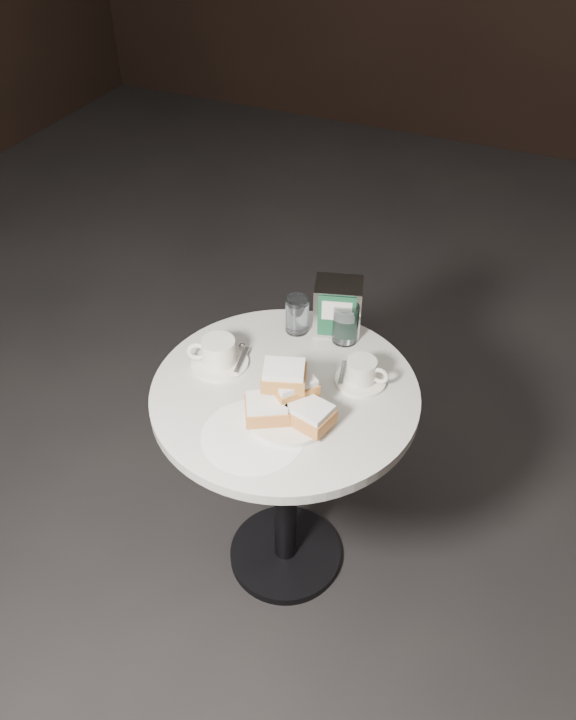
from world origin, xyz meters
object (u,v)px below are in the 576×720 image
(coffee_cup_left, at_px, (218,354))
(water_glass_left, at_px, (297,315))
(beignet_plate, at_px, (289,401))
(cafe_table, at_px, (285,442))
(coffee_cup_right, at_px, (362,373))
(napkin_dispenser, at_px, (338,307))
(water_glass_right, at_px, (346,323))

(coffee_cup_left, height_order, water_glass_left, water_glass_left)
(beignet_plate, bearing_deg, cafe_table, 119.52)
(coffee_cup_right, xyz_separation_m, water_glass_left, (-0.24, 0.14, 0.02))
(cafe_table, xyz_separation_m, water_glass_left, (-0.07, 0.24, 0.25))
(water_glass_left, xyz_separation_m, napkin_dispenser, (0.10, 0.05, 0.02))
(cafe_table, height_order, beignet_plate, beignet_plate)
(cafe_table, relative_size, water_glass_left, 6.90)
(coffee_cup_left, bearing_deg, water_glass_left, 34.56)
(napkin_dispenser, bearing_deg, cafe_table, -112.60)
(cafe_table, distance_m, water_glass_left, 0.36)
(coffee_cup_left, height_order, napkin_dispenser, napkin_dispenser)
(coffee_cup_right, relative_size, napkin_dispenser, 0.93)
(water_glass_left, height_order, water_glass_right, water_glass_right)
(beignet_plate, bearing_deg, napkin_dispenser, 92.54)
(cafe_table, relative_size, coffee_cup_left, 3.62)
(water_glass_left, distance_m, napkin_dispenser, 0.12)
(beignet_plate, height_order, water_glass_right, beignet_plate)
(coffee_cup_left, bearing_deg, beignet_plate, -47.39)
(coffee_cup_left, bearing_deg, napkin_dispenser, 24.85)
(water_glass_right, bearing_deg, napkin_dispenser, 134.60)
(beignet_plate, distance_m, coffee_cup_left, 0.27)
(beignet_plate, distance_m, napkin_dispenser, 0.38)
(coffee_cup_left, distance_m, water_glass_right, 0.36)
(water_glass_right, bearing_deg, coffee_cup_right, -55.77)
(cafe_table, distance_m, coffee_cup_right, 0.30)
(coffee_cup_right, bearing_deg, coffee_cup_left, -165.00)
(cafe_table, distance_m, beignet_plate, 0.27)
(cafe_table, bearing_deg, water_glass_left, 106.16)
(water_glass_right, bearing_deg, water_glass_left, -174.67)
(water_glass_right, bearing_deg, coffee_cup_left, -139.08)
(napkin_dispenser, bearing_deg, water_glass_right, -61.98)
(beignet_plate, bearing_deg, water_glass_right, 86.42)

